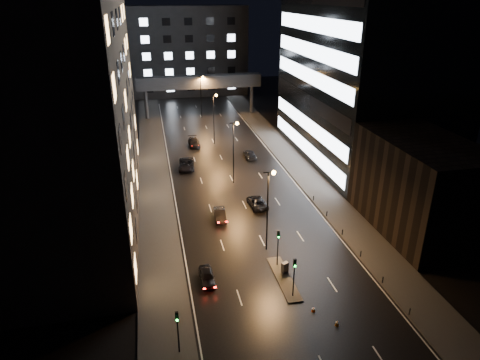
{
  "coord_description": "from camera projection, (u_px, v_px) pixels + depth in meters",
  "views": [
    {
      "loc": [
        -12.2,
        -33.92,
        28.16
      ],
      "look_at": [
        -0.66,
        19.98,
        4.0
      ],
      "focal_mm": 32.0,
      "sensor_mm": 36.0,
      "label": 1
    }
  ],
  "objects": [
    {
      "name": "car_toward_b",
      "position": [
        250.0,
        154.0,
        79.33
      ],
      "size": [
        2.05,
        4.76,
        1.36
      ],
      "primitive_type": "imported",
      "rotation": [
        0.0,
        0.0,
        3.11
      ],
      "color": "black",
      "rests_on": "ground"
    },
    {
      "name": "sidewalk_right",
      "position": [
        293.0,
        161.0,
        77.73
      ],
      "size": [
        5.0,
        110.0,
        0.15
      ],
      "primitive_type": "cube",
      "color": "#383533",
      "rests_on": "ground"
    },
    {
      "name": "streetlight_mid_a",
      "position": [
        234.0,
        145.0,
        66.52
      ],
      "size": [
        1.45,
        0.5,
        10.15
      ],
      "color": "black",
      "rests_on": "ground"
    },
    {
      "name": "building_right_low",
      "position": [
        419.0,
        186.0,
        53.51
      ],
      "size": [
        10.0,
        18.0,
        12.0
      ],
      "primitive_type": "cube",
      "color": "black",
      "rests_on": "ground"
    },
    {
      "name": "bollard_row",
      "position": [
        351.0,
        243.0,
        51.62
      ],
      "size": [
        0.12,
        25.12,
        0.9
      ],
      "color": "black",
      "rests_on": "ground"
    },
    {
      "name": "median_island",
      "position": [
        284.0,
        278.0,
        45.84
      ],
      "size": [
        1.6,
        8.0,
        0.15
      ],
      "primitive_type": "cube",
      "color": "#383533",
      "rests_on": "ground"
    },
    {
      "name": "streetlight_mid_b",
      "position": [
        214.0,
        113.0,
        84.43
      ],
      "size": [
        1.45,
        0.5,
        10.15
      ],
      "color": "black",
      "rests_on": "ground"
    },
    {
      "name": "traffic_signal_far",
      "position": [
        294.0,
        271.0,
        41.93
      ],
      "size": [
        0.28,
        0.34,
        4.4
      ],
      "color": "black",
      "rests_on": "median_island"
    },
    {
      "name": "traffic_signal_near",
      "position": [
        278.0,
        242.0,
        46.86
      ],
      "size": [
        0.28,
        0.34,
        4.4
      ],
      "color": "black",
      "rests_on": "median_island"
    },
    {
      "name": "streetlight_near",
      "position": [
        269.0,
        201.0,
        48.61
      ],
      "size": [
        1.45,
        0.5,
        10.15
      ],
      "color": "black",
      "rests_on": "ground"
    },
    {
      "name": "traffic_signal_corner",
      "position": [
        178.0,
        326.0,
        35.25
      ],
      "size": [
        0.28,
        0.34,
        4.4
      ],
      "color": "black",
      "rests_on": "ground"
    },
    {
      "name": "cone_a",
      "position": [
        313.0,
        309.0,
        41.12
      ],
      "size": [
        0.47,
        0.47,
        0.48
      ],
      "primitive_type": "cone",
      "rotation": [
        0.0,
        0.0,
        0.28
      ],
      "color": "#FC4C0D",
      "rests_on": "ground"
    },
    {
      "name": "building_right_glass",
      "position": [
        369.0,
        30.0,
        72.02
      ],
      "size": [
        20.0,
        36.0,
        45.0
      ],
      "primitive_type": "cube",
      "color": "black",
      "rests_on": "ground"
    },
    {
      "name": "building_far",
      "position": [
        187.0,
        51.0,
        126.77
      ],
      "size": [
        34.0,
        14.0,
        25.0
      ],
      "primitive_type": "cube",
      "color": "#333335",
      "rests_on": "ground"
    },
    {
      "name": "skybridge",
      "position": [
        199.0,
        82.0,
        103.37
      ],
      "size": [
        30.0,
        3.0,
        10.0
      ],
      "color": "#333335",
      "rests_on": "ground"
    },
    {
      "name": "car_away_d",
      "position": [
        194.0,
        142.0,
        85.53
      ],
      "size": [
        2.15,
        5.17,
        1.49
      ],
      "primitive_type": "imported",
      "rotation": [
        0.0,
        0.0,
        0.01
      ],
      "color": "black",
      "rests_on": "ground"
    },
    {
      "name": "streetlight_far",
      "position": [
        201.0,
        92.0,
        102.34
      ],
      "size": [
        1.45,
        0.5,
        10.15
      ],
      "color": "black",
      "rests_on": "ground"
    },
    {
      "name": "cone_b",
      "position": [
        337.0,
        323.0,
        39.35
      ],
      "size": [
        0.41,
        0.41,
        0.57
      ],
      "primitive_type": "cone",
      "rotation": [
        0.0,
        0.0,
        0.08
      ],
      "color": "orange",
      "rests_on": "ground"
    },
    {
      "name": "car_toward_a",
      "position": [
        257.0,
        202.0,
        61.24
      ],
      "size": [
        2.5,
        4.91,
        1.33
      ],
      "primitive_type": "imported",
      "rotation": [
        0.0,
        0.0,
        3.2
      ],
      "color": "black",
      "rests_on": "ground"
    },
    {
      "name": "car_away_b",
      "position": [
        220.0,
        215.0,
        57.7
      ],
      "size": [
        1.72,
        4.23,
        1.36
      ],
      "primitive_type": "imported",
      "rotation": [
        0.0,
        0.0,
        -0.07
      ],
      "color": "black",
      "rests_on": "ground"
    },
    {
      "name": "utility_cabinet",
      "position": [
        285.0,
        267.0,
        46.52
      ],
      "size": [
        0.86,
        0.71,
        1.23
      ],
      "primitive_type": "cube",
      "rotation": [
        0.0,
        0.0,
        0.4
      ],
      "color": "#555558",
      "rests_on": "median_island"
    },
    {
      "name": "building_left",
      "position": [
        62.0,
        64.0,
        53.17
      ],
      "size": [
        15.0,
        48.0,
        40.0
      ],
      "primitive_type": "cube",
      "color": "#2D2319",
      "rests_on": "ground"
    },
    {
      "name": "car_away_c",
      "position": [
        186.0,
        165.0,
        74.33
      ],
      "size": [
        3.26,
        5.98,
        1.59
      ],
      "primitive_type": "imported",
      "rotation": [
        0.0,
        0.0,
        -0.11
      ],
      "color": "black",
      "rests_on": "ground"
    },
    {
      "name": "car_away_a",
      "position": [
        207.0,
        276.0,
        45.24
      ],
      "size": [
        1.56,
        3.77,
        1.28
      ],
      "primitive_type": "imported",
      "rotation": [
        0.0,
        0.0,
        0.01
      ],
      "color": "black",
      "rests_on": "ground"
    },
    {
      "name": "ground",
      "position": [
        221.0,
        157.0,
        79.84
      ],
      "size": [
        160.0,
        160.0,
        0.0
      ],
      "primitive_type": "plane",
      "color": "black",
      "rests_on": "ground"
    },
    {
      "name": "sidewalk_left",
      "position": [
        154.0,
        172.0,
        72.94
      ],
      "size": [
        5.0,
        110.0,
        0.15
      ],
      "primitive_type": "cube",
      "color": "#383533",
      "rests_on": "ground"
    }
  ]
}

